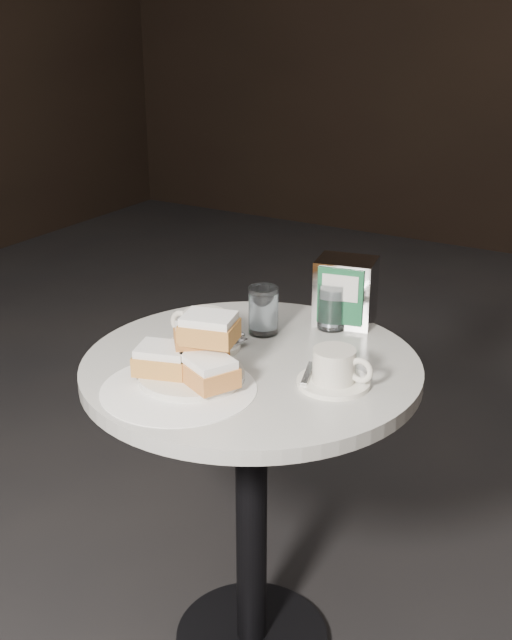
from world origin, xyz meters
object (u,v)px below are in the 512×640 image
object	(u,v)px
coffee_cup_left	(204,332)
water_glass_left	(263,311)
beignet_plate	(194,357)
water_glass_right	(332,306)
cafe_table	(251,445)
coffee_cup_right	(335,370)
napkin_dispenser	(345,291)

from	to	relation	value
coffee_cup_left	water_glass_left	world-z (taller)	water_glass_left
water_glass_left	beignet_plate	bearing A→B (deg)	-89.10
coffee_cup_left	water_glass_right	size ratio (longest dim) A/B	1.55
cafe_table	coffee_cup_right	xyz separation A→B (m)	(0.19, -0.01, 0.23)
beignet_plate	water_glass_right	size ratio (longest dim) A/B	2.17
beignet_plate	water_glass_left	bearing A→B (deg)	90.90
coffee_cup_left	coffee_cup_right	size ratio (longest dim) A/B	1.07
coffee_cup_left	coffee_cup_right	bearing A→B (deg)	-6.09
beignet_plate	coffee_cup_left	xyz separation A→B (m)	(-0.07, 0.14, -0.02)
coffee_cup_right	beignet_plate	bearing A→B (deg)	-156.65
coffee_cup_right	water_glass_left	xyz separation A→B (m)	(-0.25, 0.15, 0.02)
beignet_plate	water_glass_left	distance (m)	0.27
coffee_cup_left	coffee_cup_right	distance (m)	0.32
cafe_table	water_glass_left	xyz separation A→B (m)	(-0.05, 0.14, 0.25)
coffee_cup_left	napkin_dispenser	bearing A→B (deg)	52.60
beignet_plate	coffee_cup_right	world-z (taller)	beignet_plate
coffee_cup_left	napkin_dispenser	size ratio (longest dim) A/B	1.09
coffee_cup_left	cafe_table	bearing A→B (deg)	-8.03
cafe_table	coffee_cup_left	size ratio (longest dim) A/B	4.51
beignet_plate	coffee_cup_right	xyz separation A→B (m)	(0.24, 0.12, -0.02)
coffee_cup_right	water_glass_right	xyz separation A→B (m)	(-0.13, 0.26, 0.02)
beignet_plate	coffee_cup_left	bearing A→B (deg)	117.47
cafe_table	beignet_plate	distance (m)	0.28
cafe_table	coffee_cup_right	size ratio (longest dim) A/B	4.83
coffee_cup_left	water_glass_right	world-z (taller)	water_glass_right
cafe_table	beignet_plate	bearing A→B (deg)	-111.27
cafe_table	water_glass_left	distance (m)	0.29
water_glass_right	napkin_dispenser	bearing A→B (deg)	75.47
coffee_cup_right	napkin_dispenser	bearing A→B (deg)	108.46
beignet_plate	napkin_dispenser	size ratio (longest dim) A/B	1.53
napkin_dispenser	beignet_plate	bearing A→B (deg)	-117.95
beignet_plate	napkin_dispenser	distance (m)	0.44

